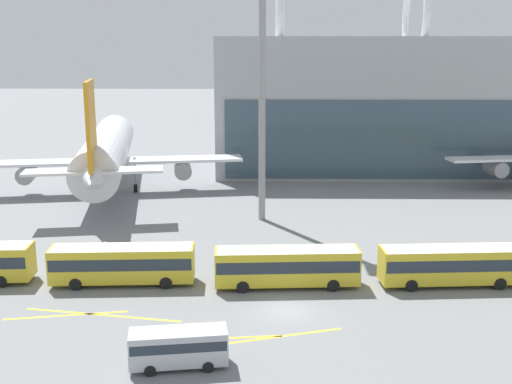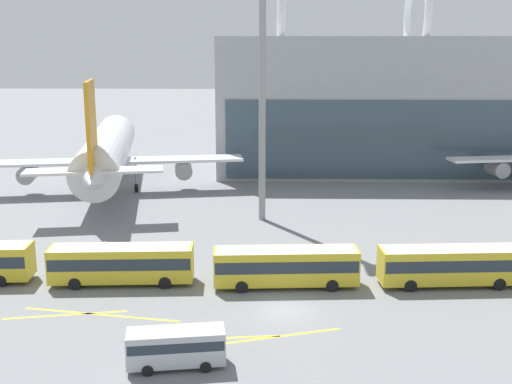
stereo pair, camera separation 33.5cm
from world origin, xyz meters
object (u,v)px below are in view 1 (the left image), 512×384
(airliner_at_gate_near, at_px, (106,152))
(shuttle_bus_2, at_px, (123,262))
(shuttle_bus_3, at_px, (287,265))
(floodlight_mast, at_px, (262,42))
(shuttle_bus_4, at_px, (452,263))
(service_van_foreground, at_px, (179,346))

(airliner_at_gate_near, xyz_separation_m, shuttle_bus_2, (9.31, -33.03, -3.34))
(shuttle_bus_3, bearing_deg, floodlight_mast, 92.69)
(shuttle_bus_4, xyz_separation_m, service_van_foreground, (-20.36, -13.80, -0.46))
(shuttle_bus_2, xyz_separation_m, floodlight_mast, (11.20, 19.62, 17.42))
(service_van_foreground, relative_size, floodlight_mast, 0.19)
(shuttle_bus_3, xyz_separation_m, service_van_foreground, (-6.99, -13.24, -0.46))
(airliner_at_gate_near, xyz_separation_m, shuttle_bus_3, (22.68, -33.37, -3.34))
(airliner_at_gate_near, height_order, shuttle_bus_4, airliner_at_gate_near)
(floodlight_mast, bearing_deg, shuttle_bus_3, -83.78)
(airliner_at_gate_near, relative_size, shuttle_bus_3, 3.45)
(shuttle_bus_4, bearing_deg, shuttle_bus_3, 178.41)
(shuttle_bus_3, height_order, service_van_foreground, shuttle_bus_3)
(service_van_foreground, distance_m, floodlight_mast, 38.02)
(shuttle_bus_4, relative_size, service_van_foreground, 1.91)
(airliner_at_gate_near, bearing_deg, shuttle_bus_3, -154.93)
(shuttle_bus_2, bearing_deg, airliner_at_gate_near, 102.54)
(shuttle_bus_2, relative_size, shuttle_bus_4, 1.00)
(shuttle_bus_2, distance_m, floodlight_mast, 28.53)
(shuttle_bus_3, xyz_separation_m, floodlight_mast, (-2.17, 19.96, 17.42))
(airliner_at_gate_near, distance_m, shuttle_bus_3, 40.48)
(airliner_at_gate_near, relative_size, service_van_foreground, 6.56)
(shuttle_bus_2, height_order, shuttle_bus_4, same)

